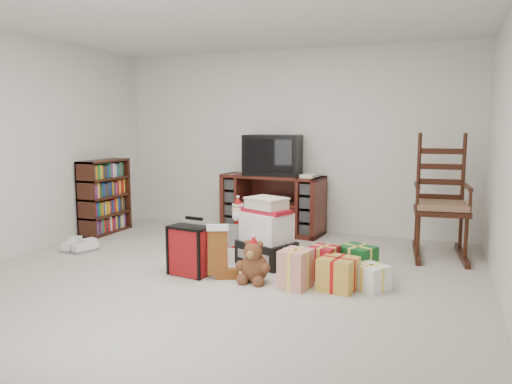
# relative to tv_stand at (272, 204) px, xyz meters

# --- Properties ---
(room) EXTENTS (5.01, 5.01, 2.51)m
(room) POSITION_rel_tv_stand_xyz_m (0.18, -2.22, 0.85)
(room) COLOR #BBB6AC
(room) RESTS_ON ground
(tv_stand) EXTENTS (1.44, 0.64, 0.80)m
(tv_stand) POSITION_rel_tv_stand_xyz_m (0.00, 0.00, 0.00)
(tv_stand) COLOR #451813
(tv_stand) RESTS_ON floor
(bookshelf) EXTENTS (0.27, 0.82, 1.01)m
(bookshelf) POSITION_rel_tv_stand_xyz_m (-2.15, -0.81, 0.08)
(bookshelf) COLOR #36140E
(bookshelf) RESTS_ON floor
(rocking_chair) EXTENTS (0.67, 1.01, 1.45)m
(rocking_chair) POSITION_rel_tv_stand_xyz_m (2.18, -0.45, 0.09)
(rocking_chair) COLOR #36140E
(rocking_chair) RESTS_ON floor
(gift_pile) EXTENTS (0.68, 0.60, 0.71)m
(gift_pile) POSITION_rel_tv_stand_xyz_m (0.45, -1.52, -0.09)
(gift_pile) COLOR black
(gift_pile) RESTS_ON floor
(red_suitcase) EXTENTS (0.41, 0.26, 0.58)m
(red_suitcase) POSITION_rel_tv_stand_xyz_m (-0.13, -2.16, -0.15)
(red_suitcase) COLOR maroon
(red_suitcase) RESTS_ON floor
(stocking) EXTENTS (0.27, 0.20, 0.54)m
(stocking) POSITION_rel_tv_stand_xyz_m (0.16, -2.13, -0.13)
(stocking) COLOR #0B6919
(stocking) RESTS_ON floor
(teddy_bear) EXTENTS (0.27, 0.24, 0.40)m
(teddy_bear) POSITION_rel_tv_stand_xyz_m (0.54, -2.13, -0.23)
(teddy_bear) COLOR brown
(teddy_bear) RESTS_ON floor
(santa_figurine) EXTENTS (0.31, 0.29, 0.63)m
(santa_figurine) POSITION_rel_tv_stand_xyz_m (0.38, -1.04, -0.16)
(santa_figurine) COLOR maroon
(santa_figurine) RESTS_ON floor
(mrs_claus_figurine) EXTENTS (0.31, 0.29, 0.64)m
(mrs_claus_figurine) POSITION_rel_tv_stand_xyz_m (-0.08, -1.03, -0.16)
(mrs_claus_figurine) COLOR maroon
(mrs_claus_figurine) RESTS_ON floor
(sneaker_pair) EXTENTS (0.38, 0.33, 0.11)m
(sneaker_pair) POSITION_rel_tv_stand_xyz_m (-1.81, -1.78, -0.35)
(sneaker_pair) COLOR white
(sneaker_pair) RESTS_ON floor
(gift_cluster) EXTENTS (0.81, 0.92, 0.28)m
(gift_cluster) POSITION_rel_tv_stand_xyz_m (1.33, -1.94, -0.26)
(gift_cluster) COLOR maroon
(gift_cluster) RESTS_ON floor
(crt_television) EXTENTS (0.78, 0.59, 0.55)m
(crt_television) POSITION_rel_tv_stand_xyz_m (-0.00, 0.04, 0.67)
(crt_television) COLOR black
(crt_television) RESTS_ON tv_stand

